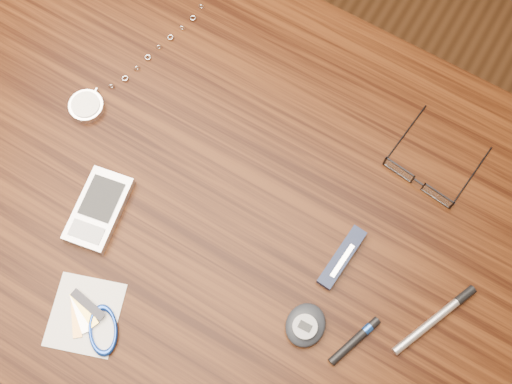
% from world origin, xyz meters
% --- Properties ---
extents(ground, '(3.80, 3.80, 0.00)m').
position_xyz_m(ground, '(0.00, 0.00, 0.00)').
color(ground, '#472814').
rests_on(ground, ground).
extents(desk, '(1.00, 0.70, 0.75)m').
position_xyz_m(desk, '(0.00, 0.00, 0.65)').
color(desk, '#341708').
rests_on(desk, ground).
extents(eyeglasses, '(0.12, 0.12, 0.02)m').
position_xyz_m(eyeglasses, '(0.24, 0.16, 0.76)').
color(eyeglasses, black).
rests_on(eyeglasses, desk).
extents(pocket_watch, '(0.12, 0.39, 0.02)m').
position_xyz_m(pocket_watch, '(-0.21, 0.03, 0.76)').
color(pocket_watch, silver).
rests_on(pocket_watch, desk).
extents(pda_phone, '(0.08, 0.12, 0.02)m').
position_xyz_m(pda_phone, '(-0.11, -0.10, 0.76)').
color(pda_phone, '#B5B5BA').
rests_on(pda_phone, desk).
extents(pedometer, '(0.05, 0.06, 0.02)m').
position_xyz_m(pedometer, '(0.21, -0.09, 0.76)').
color(pedometer, black).
rests_on(pedometer, desk).
extents(notepad_keys, '(0.13, 0.12, 0.01)m').
position_xyz_m(notepad_keys, '(-0.03, -0.23, 0.75)').
color(notepad_keys, white).
rests_on(notepad_keys, desk).
extents(pocket_knife, '(0.03, 0.09, 0.01)m').
position_xyz_m(pocket_knife, '(0.20, 0.01, 0.76)').
color(pocket_knife, '#13203A').
rests_on(pocket_knife, desk).
extents(silver_pen, '(0.06, 0.13, 0.01)m').
position_xyz_m(silver_pen, '(0.35, 0.01, 0.76)').
color(silver_pen, silver).
rests_on(silver_pen, desk).
extents(black_blue_pen, '(0.04, 0.08, 0.01)m').
position_xyz_m(black_blue_pen, '(0.27, -0.08, 0.76)').
color(black_blue_pen, black).
rests_on(black_blue_pen, desk).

